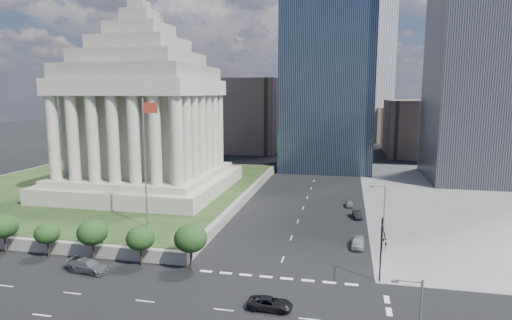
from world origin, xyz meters
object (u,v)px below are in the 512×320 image
(traffic_signal_ne, at_px, (382,245))
(suv_grey, at_px, (88,266))
(war_memorial, at_px, (143,99))
(parked_sedan_near, at_px, (358,242))
(parked_sedan_far, at_px, (350,204))
(parked_sedan_mid, at_px, (357,215))
(street_lamp_north, at_px, (383,215))
(pickup_truck, at_px, (270,303))
(flagpole, at_px, (146,156))

(traffic_signal_ne, distance_m, suv_grey, 36.55)
(war_memorial, relative_size, parked_sedan_near, 8.47)
(war_memorial, bearing_deg, traffic_signal_ne, -36.42)
(suv_grey, distance_m, parked_sedan_far, 51.11)
(parked_sedan_near, height_order, parked_sedan_mid, parked_sedan_near)
(street_lamp_north, distance_m, suv_grey, 39.95)
(traffic_signal_ne, height_order, parked_sedan_mid, traffic_signal_ne)
(war_memorial, relative_size, parked_sedan_mid, 10.16)
(war_memorial, height_order, suv_grey, war_memorial)
(street_lamp_north, relative_size, suv_grey, 1.79)
(war_memorial, height_order, pickup_truck, war_memorial)
(flagpole, distance_m, parked_sedan_mid, 39.02)
(parked_sedan_far, bearing_deg, parked_sedan_mid, -82.75)
(war_memorial, bearing_deg, pickup_truck, -50.30)
(war_memorial, height_order, parked_sedan_far, war_memorial)
(flagpole, height_order, suv_grey, flagpole)
(war_memorial, distance_m, parked_sedan_near, 53.09)
(street_lamp_north, bearing_deg, parked_sedan_mid, 99.89)
(war_memorial, distance_m, suv_grey, 43.85)
(pickup_truck, bearing_deg, parked_sedan_mid, -13.38)
(suv_grey, bearing_deg, traffic_signal_ne, -76.44)
(flagpole, relative_size, parked_sedan_mid, 5.21)
(traffic_signal_ne, height_order, pickup_truck, traffic_signal_ne)
(suv_grey, distance_m, parked_sedan_near, 37.54)
(traffic_signal_ne, bearing_deg, pickup_truck, -147.25)
(parked_sedan_near, relative_size, parked_sedan_mid, 1.20)
(war_memorial, bearing_deg, parked_sedan_near, -25.46)
(street_lamp_north, xyz_separation_m, suv_grey, (-36.99, -14.31, -4.85))
(pickup_truck, distance_m, parked_sedan_far, 44.63)
(flagpole, bearing_deg, parked_sedan_mid, 29.58)
(parked_sedan_mid, bearing_deg, traffic_signal_ne, -94.20)
(war_memorial, xyz_separation_m, suv_grey, (10.34, -37.31, -20.59))
(suv_grey, height_order, parked_sedan_mid, suv_grey)
(street_lamp_north, height_order, suv_grey, street_lamp_north)
(street_lamp_north, bearing_deg, war_memorial, 154.08)
(flagpole, relative_size, traffic_signal_ne, 2.50)
(street_lamp_north, distance_m, parked_sedan_far, 25.88)
(war_memorial, height_order, parked_sedan_mid, war_memorial)
(war_memorial, relative_size, flagpole, 1.95)
(suv_grey, height_order, parked_sedan_near, suv_grey)
(traffic_signal_ne, distance_m, parked_sedan_far, 36.78)
(street_lamp_north, relative_size, parked_sedan_near, 2.17)
(war_memorial, height_order, flagpole, war_memorial)
(flagpole, xyz_separation_m, pickup_truck, (22.59, -17.86, -12.45))
(flagpole, xyz_separation_m, street_lamp_north, (35.16, 1.00, -7.45))
(suv_grey, distance_m, parked_sedan_mid, 46.38)
(parked_sedan_far, bearing_deg, war_memorial, -179.74)
(war_memorial, bearing_deg, suv_grey, -74.51)
(flagpole, bearing_deg, parked_sedan_far, 40.15)
(pickup_truck, xyz_separation_m, suv_grey, (-24.41, 4.55, 0.15))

